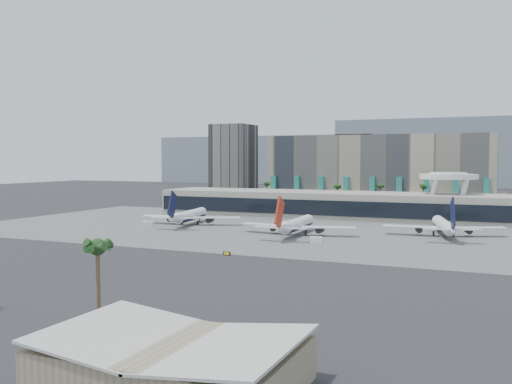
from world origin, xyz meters
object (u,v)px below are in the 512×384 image
at_px(service_vehicle_a, 148,224).
at_px(service_vehicle_b, 316,240).
at_px(airliner_left, 189,216).
at_px(airliner_centre, 296,224).
at_px(taxiway_sign, 227,253).
at_px(airliner_right, 444,226).

bearing_deg(service_vehicle_a, service_vehicle_b, -36.47).
xyz_separation_m(airliner_left, airliner_centre, (52.78, -13.21, -0.01)).
bearing_deg(service_vehicle_b, airliner_left, 135.04).
distance_m(airliner_centre, service_vehicle_a, 65.39).
bearing_deg(airliner_left, service_vehicle_a, -145.15).
height_order(service_vehicle_a, service_vehicle_b, service_vehicle_a).
bearing_deg(taxiway_sign, airliner_centre, 91.04).
bearing_deg(airliner_left, service_vehicle_b, -34.04).
height_order(airliner_centre, airliner_right, airliner_centre).
height_order(airliner_right, service_vehicle_b, airliner_right).
bearing_deg(service_vehicle_b, airliner_right, 21.19).
relative_size(airliner_left, airliner_centre, 1.00).
relative_size(airliner_centre, service_vehicle_b, 11.39).
relative_size(service_vehicle_a, taxiway_sign, 1.93).
relative_size(airliner_right, service_vehicle_b, 11.14).
height_order(airliner_left, airliner_centre, airliner_left).
relative_size(airliner_left, service_vehicle_b, 11.35).
relative_size(airliner_right, taxiway_sign, 18.79).
bearing_deg(airliner_left, airliner_centre, -24.19).
bearing_deg(taxiway_sign, airliner_right, 56.79).
bearing_deg(airliner_centre, airliner_right, 17.32).
bearing_deg(airliner_left, airliner_right, -7.31).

